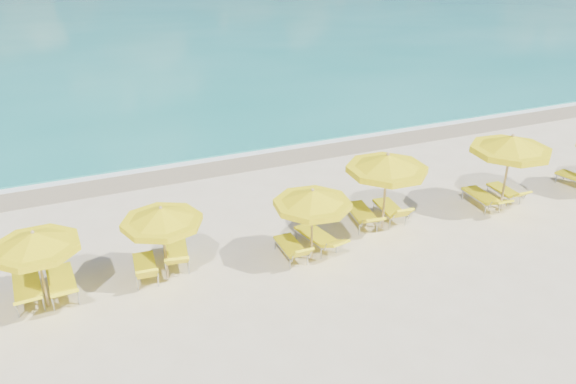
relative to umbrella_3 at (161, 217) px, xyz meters
name	(u,v)px	position (x,y,z in m)	size (l,w,h in m)	color
ground_plane	(309,250)	(4.01, -0.23, -1.80)	(120.00, 120.00, 0.00)	beige
ocean	(103,22)	(4.01, 47.77, -1.80)	(120.00, 80.00, 0.30)	#168077
wet_sand_band	(229,161)	(4.01, 7.17, -1.80)	(120.00, 2.60, 0.01)	tan
foam_line	(223,155)	(4.01, 7.97, -1.80)	(120.00, 1.20, 0.03)	white
whitecap_near	(54,113)	(-1.99, 16.77, -1.80)	(14.00, 0.36, 0.05)	white
whitecap_far	(265,62)	(12.01, 23.77, -1.80)	(18.00, 0.30, 0.05)	white
umbrella_2	(35,242)	(-2.94, -0.06, -0.01)	(2.68, 2.68, 2.10)	tan
umbrella_3	(161,217)	(0.00, 0.00, 0.00)	(2.25, 2.25, 2.11)	tan
umbrella_4	(312,199)	(3.87, -0.66, 0.04)	(2.61, 2.61, 2.16)	tan
umbrella_5	(387,164)	(6.66, 0.10, 0.30)	(3.10, 3.10, 2.46)	tan
umbrella_6	(511,145)	(10.97, -0.29, 0.39)	(3.13, 3.13, 2.57)	tan
lounger_2_left	(29,293)	(-3.35, 0.33, -1.56)	(0.75, 1.99, 0.80)	#A5A8AD
lounger_2_right	(63,287)	(-2.56, 0.27, -1.56)	(0.74, 1.99, 0.82)	#A5A8AD
lounger_3_left	(146,271)	(-0.52, 0.22, -1.58)	(0.70, 1.69, 0.82)	#A5A8AD
lounger_3_right	(176,256)	(0.37, 0.57, -1.56)	(0.96, 2.01, 0.88)	#A5A8AD
lounger_4_left	(291,251)	(3.39, -0.38, -1.59)	(0.60, 1.65, 0.80)	#A5A8AD
lounger_4_right	(317,240)	(4.30, -0.15, -1.57)	(0.94, 1.96, 0.70)	#A5A8AD
lounger_5_left	(361,218)	(6.17, 0.54, -1.56)	(0.94, 2.02, 0.80)	#A5A8AD
lounger_5_right	(390,213)	(7.18, 0.49, -1.58)	(0.79, 1.78, 0.84)	#A5A8AD
lounger_6_left	(482,200)	(10.44, 0.03, -1.57)	(0.73, 1.92, 0.73)	#A5A8AD
lounger_6_right	(504,194)	(11.51, 0.14, -1.60)	(0.63, 1.64, 0.71)	#A5A8AD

